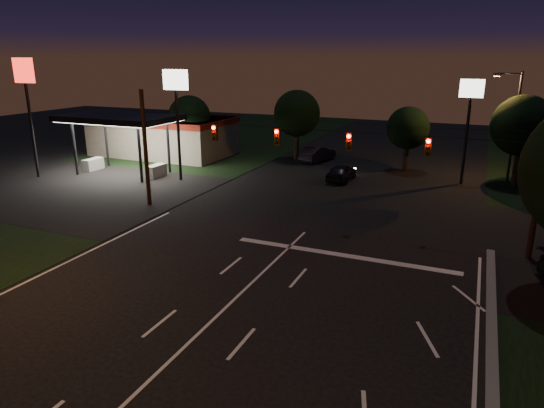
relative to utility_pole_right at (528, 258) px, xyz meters
The scene contains 17 objects.
ground 19.21m from the utility_pole_right, 128.66° to the right, with size 140.00×140.00×0.00m, color black.
cross_street_left 32.02m from the utility_pole_right, behind, with size 20.00×16.00×0.02m, color black.
stop_bar 9.66m from the utility_pole_right, 158.75° to the right, with size 12.00×0.50×0.01m, color silver.
utility_pole_right is the anchor object (origin of this frame).
utility_pole_left 24.00m from the utility_pole_right, behind, with size 0.28×0.28×8.00m, color black.
signal_span 13.20m from the utility_pole_right, behind, with size 24.00×0.40×1.56m.
gas_station 37.27m from the utility_pole_right, 155.56° to the left, with size 14.20×16.10×5.25m.
pole_sign_left_near 27.82m from the utility_pole_right, 164.93° to the left, with size 2.20×0.30×9.10m.
pole_sign_left_far 38.87m from the utility_pole_right, behind, with size 2.00×0.30×10.00m.
pole_sign_right 16.73m from the utility_pole_right, 104.93° to the left, with size 1.80×0.30×8.40m.
street_light_right_far 17.81m from the utility_pole_right, 92.57° to the left, with size 2.20×0.35×9.00m.
tree_far_a 33.84m from the utility_pole_right, 153.24° to the left, with size 4.20×4.20×6.42m.
tree_far_b 28.04m from the utility_pole_right, 136.25° to the left, with size 4.60×4.60×6.98m.
tree_far_c 20.58m from the utility_pole_right, 116.39° to the left, with size 3.80×3.80×5.86m.
tree_far_d 16.84m from the utility_pole_right, 89.92° to the left, with size 4.80×4.80×7.30m.
car_oncoming_a 18.15m from the utility_pole_right, 137.67° to the left, with size 1.70×4.23×1.44m, color black.
car_oncoming_b 26.01m from the utility_pole_right, 133.00° to the left, with size 1.64×4.70×1.55m, color black.
Camera 1 is at (8.90, -11.77, 10.02)m, focal length 32.00 mm.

